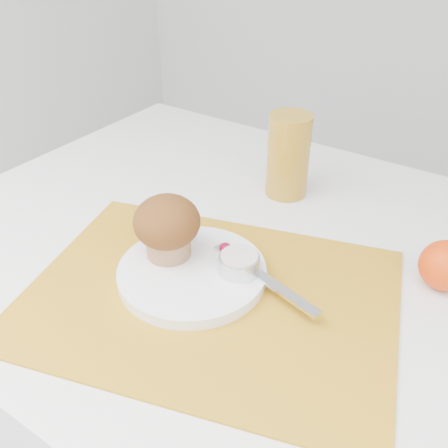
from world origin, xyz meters
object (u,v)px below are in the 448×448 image
Objects in this scene: table at (279,417)px; plate at (192,272)px; juice_glass at (288,156)px; orange at (445,265)px; muffin at (167,226)px.

plate is (-0.10, -0.12, 0.39)m from table.
table is 8.08× the size of juice_glass.
juice_glass is at bearing 160.11° from orange.
juice_glass reaches higher than plate.
muffin is at bearing -97.97° from juice_glass.
orange is at bearing 18.38° from table.
juice_glass is at bearing 91.37° from plate.
juice_glass is 0.29m from muffin.
orange is at bearing 27.23° from muffin.
table is 17.18× the size of orange.
orange is 0.38m from muffin.
table is at bearing -58.28° from juice_glass.
orange is (0.19, 0.06, 0.41)m from table.
table is at bearing 37.05° from muffin.
juice_glass is (-0.01, 0.29, 0.06)m from plate.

